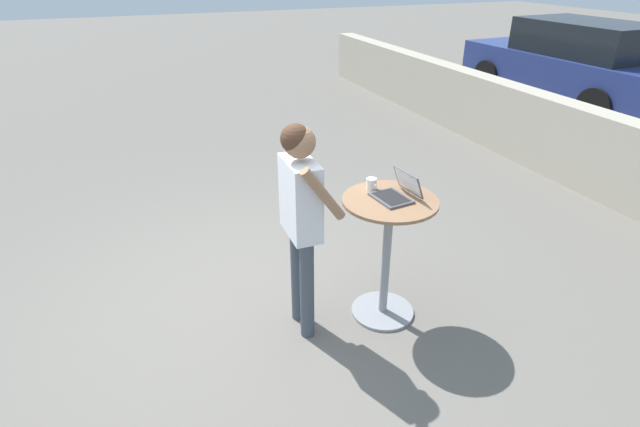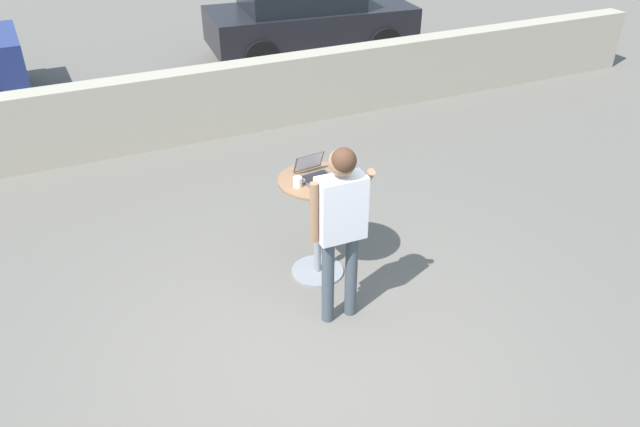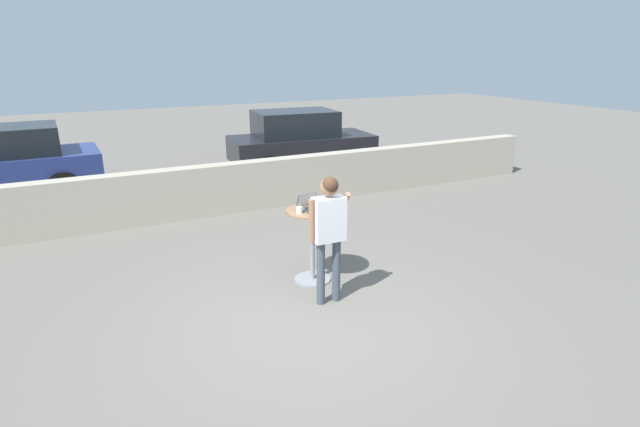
# 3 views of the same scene
# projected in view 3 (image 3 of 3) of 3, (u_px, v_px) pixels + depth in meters

# --- Properties ---
(ground_plane) EXTENTS (50.00, 50.00, 0.00)m
(ground_plane) POSITION_uv_depth(u_px,v_px,m) (310.00, 322.00, 6.11)
(ground_plane) COLOR slate
(pavement_kerb) EXTENTS (16.42, 0.35, 1.01)m
(pavement_kerb) POSITION_uv_depth(u_px,v_px,m) (208.00, 190.00, 9.95)
(pavement_kerb) COLOR #B2A893
(pavement_kerb) RESTS_ON ground_plane
(cafe_table) EXTENTS (0.73, 0.73, 1.07)m
(cafe_table) POSITION_uv_depth(u_px,v_px,m) (312.00, 237.00, 7.03)
(cafe_table) COLOR gray
(cafe_table) RESTS_ON ground_plane
(laptop) EXTENTS (0.33, 0.34, 0.20)m
(laptop) POSITION_uv_depth(u_px,v_px,m) (310.00, 206.00, 6.94)
(laptop) COLOR #515156
(laptop) RESTS_ON cafe_table
(coffee_mug) EXTENTS (0.12, 0.08, 0.09)m
(coffee_mug) POSITION_uv_depth(u_px,v_px,m) (299.00, 210.00, 6.76)
(coffee_mug) COLOR white
(coffee_mug) RESTS_ON cafe_table
(standing_person) EXTENTS (0.56, 0.37, 1.71)m
(standing_person) POSITION_uv_depth(u_px,v_px,m) (329.00, 224.00, 6.28)
(standing_person) COLOR #424C56
(standing_person) RESTS_ON ground_plane
(parked_car_further_down) EXTENTS (3.99, 2.07, 1.62)m
(parked_car_further_down) POSITION_uv_depth(u_px,v_px,m) (300.00, 140.00, 13.63)
(parked_car_further_down) COLOR black
(parked_car_further_down) RESTS_ON ground_plane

